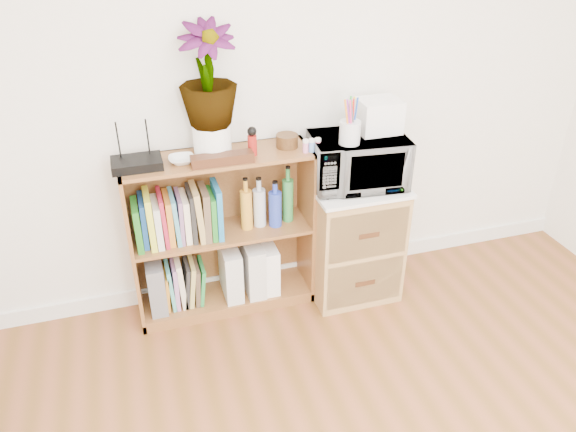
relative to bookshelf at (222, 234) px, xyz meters
name	(u,v)px	position (x,y,z in m)	size (l,w,h in m)	color
skirting_board	(277,272)	(0.35, 0.14, -0.42)	(4.00, 0.02, 0.10)	white
bookshelf	(222,234)	(0.00, 0.00, 0.00)	(1.00, 0.30, 0.95)	brown
wicker_unit	(351,239)	(0.75, -0.08, -0.12)	(0.50, 0.45, 0.70)	#9E7542
microwave	(357,161)	(0.75, -0.08, 0.38)	(0.51, 0.34, 0.28)	silver
pen_cup	(350,132)	(0.67, -0.15, 0.58)	(0.11, 0.11, 0.12)	silver
small_appliance	(378,116)	(0.87, -0.04, 0.61)	(0.22, 0.19, 0.18)	white
router	(137,163)	(-0.40, -0.02, 0.50)	(0.24, 0.17, 0.04)	black
white_bowl	(182,160)	(-0.18, -0.03, 0.49)	(0.13, 0.13, 0.03)	silver
plant_pot	(212,140)	(-0.01, 0.02, 0.56)	(0.19, 0.19, 0.16)	white
potted_plant	(208,75)	(-0.01, 0.02, 0.89)	(0.28, 0.28, 0.50)	#3F722D
trinket_box	(222,159)	(0.01, -0.10, 0.50)	(0.31, 0.08, 0.05)	#371D0F
kokeshi_doll	(252,145)	(0.18, -0.04, 0.53)	(0.05, 0.05, 0.11)	maroon
wooden_bowl	(287,141)	(0.38, 0.01, 0.51)	(0.12, 0.12, 0.07)	#3C2410
paint_jars	(312,147)	(0.48, -0.09, 0.50)	(0.10, 0.04, 0.05)	pink
file_box	(156,283)	(-0.39, 0.00, -0.25)	(0.09, 0.24, 0.31)	slate
magazine_holder_left	(231,271)	(0.03, -0.01, -0.25)	(0.10, 0.25, 0.31)	silver
magazine_holder_mid	(253,267)	(0.16, -0.01, -0.25)	(0.10, 0.26, 0.32)	silver
magazine_holder_right	(267,266)	(0.25, -0.01, -0.26)	(0.09, 0.23, 0.29)	white
cookbooks	(178,216)	(-0.23, 0.00, 0.16)	(0.45, 0.20, 0.30)	#206F1D
liquor_bottles	(267,201)	(0.26, 0.00, 0.17)	(0.31, 0.07, 0.32)	gold
lower_books	(183,282)	(-0.24, 0.00, -0.28)	(0.24, 0.19, 0.29)	orange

